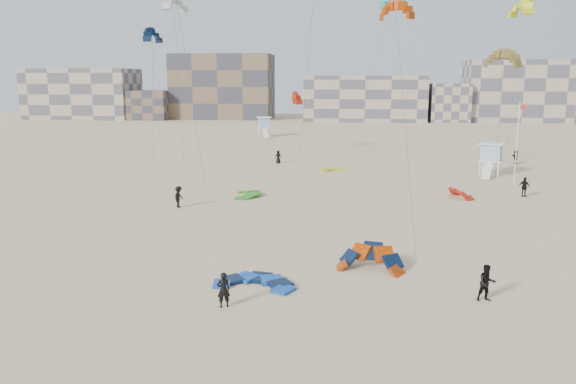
# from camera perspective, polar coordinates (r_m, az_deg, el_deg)

# --- Properties ---
(ground) EXTENTS (320.00, 320.00, 0.00)m
(ground) POSITION_cam_1_polar(r_m,az_deg,el_deg) (28.39, -6.88, -11.29)
(ground) COLOR #D1B28C
(ground) RESTS_ON ground
(kite_ground_blue) EXTENTS (4.59, 4.75, 0.73)m
(kite_ground_blue) POSITION_cam_1_polar(r_m,az_deg,el_deg) (30.71, -3.39, -9.44)
(kite_ground_blue) COLOR blue
(kite_ground_blue) RESTS_ON ground
(kite_ground_orange) EXTENTS (4.57, 4.59, 3.83)m
(kite_ground_orange) POSITION_cam_1_polar(r_m,az_deg,el_deg) (33.35, 8.33, -7.84)
(kite_ground_orange) COLOR #FF4E00
(kite_ground_orange) RESTS_ON ground
(kite_ground_green) EXTENTS (4.45, 4.22, 1.41)m
(kite_ground_green) POSITION_cam_1_polar(r_m,az_deg,el_deg) (53.85, -4.29, -0.37)
(kite_ground_green) COLOR #329816
(kite_ground_green) RESTS_ON ground
(kite_ground_red_far) EXTENTS (3.73, 3.62, 2.71)m
(kite_ground_red_far) POSITION_cam_1_polar(r_m,az_deg,el_deg) (55.22, 17.06, -0.55)
(kite_ground_red_far) COLOR #B12802
(kite_ground_red_far) RESTS_ON ground
(kite_ground_yellow) EXTENTS (4.01, 4.09, 0.72)m
(kite_ground_yellow) POSITION_cam_1_polar(r_m,az_deg,el_deg) (68.66, 4.54, 2.16)
(kite_ground_yellow) COLOR #BECC10
(kite_ground_yellow) RESTS_ON ground
(kitesurfer_main) EXTENTS (0.76, 0.64, 1.77)m
(kitesurfer_main) POSITION_cam_1_polar(r_m,az_deg,el_deg) (27.77, -6.57, -9.84)
(kitesurfer_main) COLOR black
(kitesurfer_main) RESTS_ON ground
(kitesurfer_b) EXTENTS (1.02, 0.86, 1.88)m
(kitesurfer_b) POSITION_cam_1_polar(r_m,az_deg,el_deg) (29.98, 19.55, -8.71)
(kitesurfer_b) COLOR black
(kitesurfer_b) RESTS_ON ground
(kitesurfer_c) EXTENTS (0.88, 1.31, 1.88)m
(kitesurfer_c) POSITION_cam_1_polar(r_m,az_deg,el_deg) (49.49, -11.04, -0.48)
(kitesurfer_c) COLOR black
(kitesurfer_c) RESTS_ON ground
(kitesurfer_d) EXTENTS (1.12, 1.09, 1.88)m
(kitesurfer_d) POSITION_cam_1_polar(r_m,az_deg,el_deg) (57.55, 22.90, 0.47)
(kitesurfer_d) COLOR black
(kitesurfer_d) RESTS_ON ground
(kitesurfer_e) EXTENTS (0.86, 0.58, 1.71)m
(kitesurfer_e) POSITION_cam_1_polar(r_m,az_deg,el_deg) (74.54, -1.00, 3.58)
(kitesurfer_e) COLOR black
(kitesurfer_e) RESTS_ON ground
(kitesurfer_f) EXTENTS (0.63, 1.74, 1.85)m
(kitesurfer_f) POSITION_cam_1_polar(r_m,az_deg,el_deg) (79.89, 22.11, 3.32)
(kitesurfer_f) COLOR black
(kitesurfer_f) RESTS_ON ground
(kite_fly_orange) EXTENTS (4.30, 29.65, 17.46)m
(kite_fly_orange) POSITION_cam_1_polar(r_m,az_deg,el_deg) (59.19, 10.92, 17.49)
(kite_fly_orange) COLOR #FF4E00
(kite_fly_orange) RESTS_ON ground
(kite_fly_grey) EXTENTS (4.69, 8.71, 19.27)m
(kite_fly_grey) POSITION_cam_1_polar(r_m,az_deg,el_deg) (65.01, -11.49, 18.13)
(kite_fly_grey) COLOR silver
(kite_fly_grey) RESTS_ON ground
(kite_fly_olive) EXTENTS (5.04, 7.28, 13.37)m
(kite_fly_olive) POSITION_cam_1_polar(r_m,az_deg,el_deg) (62.75, 20.93, 12.38)
(kite_fly_olive) COLOR brown
(kite_fly_olive) RESTS_ON ground
(kite_fly_yellow) EXTENTS (4.94, 5.27, 20.02)m
(kite_fly_yellow) POSITION_cam_1_polar(r_m,az_deg,el_deg) (78.75, 22.63, 16.75)
(kite_fly_yellow) COLOR #BECC10
(kite_fly_yellow) RESTS_ON ground
(kite_fly_navy) EXTENTS (3.76, 3.78, 16.19)m
(kite_fly_navy) POSITION_cam_1_polar(r_m,az_deg,el_deg) (72.78, -13.60, 15.08)
(kite_fly_navy) COLOR #0A1A3B
(kite_fly_navy) RESTS_ON ground
(kite_fly_teal_b) EXTENTS (9.02, 6.99, 21.99)m
(kite_fly_teal_b) POSITION_cam_1_polar(r_m,az_deg,el_deg) (85.22, 10.74, 18.45)
(kite_fly_teal_b) COLOR teal
(kite_fly_teal_b) RESTS_ON ground
(kite_fly_red) EXTENTS (6.96, 4.30, 8.42)m
(kite_fly_red) POSITION_cam_1_polar(r_m,az_deg,el_deg) (85.74, 0.90, 9.41)
(kite_fly_red) COLOR #B12802
(kite_fly_red) RESTS_ON ground
(lifeguard_tower_near) EXTENTS (3.46, 5.60, 3.78)m
(lifeguard_tower_near) POSITION_cam_1_polar(r_m,az_deg,el_deg) (68.99, 19.92, 3.14)
(lifeguard_tower_near) COLOR white
(lifeguard_tower_near) RESTS_ON ground
(lifeguard_tower_far) EXTENTS (3.32, 5.60, 3.85)m
(lifeguard_tower_far) POSITION_cam_1_polar(r_m,az_deg,el_deg) (110.03, -2.45, 6.62)
(lifeguard_tower_far) COLOR white
(lifeguard_tower_far) RESTS_ON ground
(flagpole) EXTENTS (0.70, 0.11, 8.66)m
(flagpole) POSITION_cam_1_polar(r_m,az_deg,el_deg) (63.43, 22.25, 4.73)
(flagpole) COLOR white
(flagpole) RESTS_ON ground
(condo_west_a) EXTENTS (30.00, 15.00, 14.00)m
(condo_west_a) POSITION_cam_1_polar(r_m,az_deg,el_deg) (173.18, -20.12, 9.35)
(condo_west_a) COLOR tan
(condo_west_a) RESTS_ON ground
(condo_west_b) EXTENTS (28.00, 14.00, 18.00)m
(condo_west_b) POSITION_cam_1_polar(r_m,az_deg,el_deg) (163.55, -6.63, 10.58)
(condo_west_b) COLOR brown
(condo_west_b) RESTS_ON ground
(condo_mid) EXTENTS (32.00, 16.00, 12.00)m
(condo_mid) POSITION_cam_1_polar(r_m,az_deg,el_deg) (155.62, 7.77, 9.41)
(condo_mid) COLOR tan
(condo_mid) RESTS_ON ground
(condo_east) EXTENTS (26.00, 14.00, 16.00)m
(condo_east) POSITION_cam_1_polar(r_m,az_deg,el_deg) (163.51, 22.12, 9.48)
(condo_east) COLOR tan
(condo_east) RESTS_ON ground
(condo_fill_left) EXTENTS (12.00, 10.00, 8.00)m
(condo_fill_left) POSITION_cam_1_polar(r_m,az_deg,el_deg) (163.59, -13.99, 8.57)
(condo_fill_left) COLOR brown
(condo_fill_left) RESTS_ON ground
(condo_fill_right) EXTENTS (10.00, 10.00, 10.00)m
(condo_fill_right) POSITION_cam_1_polar(r_m,az_deg,el_deg) (155.77, 15.99, 8.72)
(condo_fill_right) COLOR tan
(condo_fill_right) RESTS_ON ground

